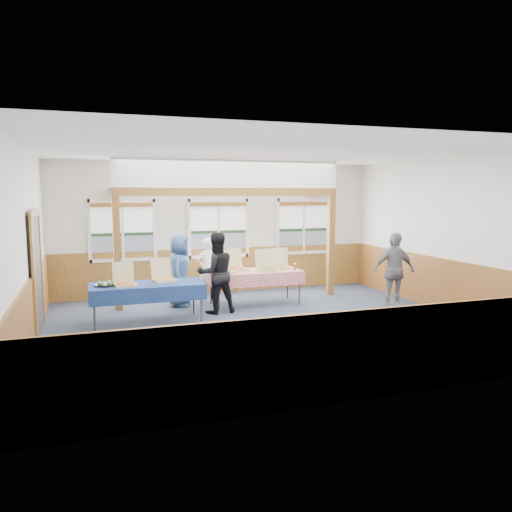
# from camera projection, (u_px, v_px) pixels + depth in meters

# --- Properties ---
(floor) EXTENTS (8.00, 8.00, 0.00)m
(floor) POSITION_uv_depth(u_px,v_px,m) (266.00, 326.00, 9.27)
(floor) COLOR #2B3547
(floor) RESTS_ON ground
(ceiling) EXTENTS (8.00, 8.00, 0.00)m
(ceiling) POSITION_uv_depth(u_px,v_px,m) (266.00, 151.00, 8.87)
(ceiling) COLOR white
(ceiling) RESTS_ON wall_back
(wall_back) EXTENTS (8.00, 0.00, 8.00)m
(wall_back) POSITION_uv_depth(u_px,v_px,m) (218.00, 228.00, 12.36)
(wall_back) COLOR silver
(wall_back) RESTS_ON floor
(wall_front) EXTENTS (8.00, 0.00, 8.00)m
(wall_front) POSITION_uv_depth(u_px,v_px,m) (368.00, 267.00, 5.78)
(wall_front) COLOR silver
(wall_front) RESTS_ON floor
(wall_left) EXTENTS (0.00, 8.00, 8.00)m
(wall_left) POSITION_uv_depth(u_px,v_px,m) (26.00, 248.00, 7.80)
(wall_left) COLOR silver
(wall_left) RESTS_ON floor
(wall_right) EXTENTS (0.00, 8.00, 8.00)m
(wall_right) POSITION_uv_depth(u_px,v_px,m) (447.00, 235.00, 10.34)
(wall_right) COLOR silver
(wall_right) RESTS_ON floor
(wainscot_back) EXTENTS (7.98, 0.05, 1.10)m
(wainscot_back) POSITION_uv_depth(u_px,v_px,m) (219.00, 270.00, 12.47)
(wainscot_back) COLOR brown
(wainscot_back) RESTS_ON floor
(wainscot_front) EXTENTS (7.98, 0.05, 1.10)m
(wainscot_front) POSITION_uv_depth(u_px,v_px,m) (364.00, 354.00, 5.94)
(wainscot_front) COLOR brown
(wainscot_front) RESTS_ON floor
(wainscot_left) EXTENTS (0.05, 6.98, 1.10)m
(wainscot_left) POSITION_uv_depth(u_px,v_px,m) (31.00, 314.00, 7.94)
(wainscot_left) COLOR brown
(wainscot_left) RESTS_ON floor
(wainscot_right) EXTENTS (0.05, 6.98, 1.10)m
(wainscot_right) POSITION_uv_depth(u_px,v_px,m) (444.00, 285.00, 10.47)
(wainscot_right) COLOR brown
(wainscot_right) RESTS_ON floor
(cased_opening) EXTENTS (0.06, 1.30, 2.10)m
(cased_opening) POSITION_uv_depth(u_px,v_px,m) (36.00, 274.00, 8.73)
(cased_opening) COLOR #383838
(cased_opening) RESTS_ON wall_left
(window_left) EXTENTS (1.56, 0.10, 1.46)m
(window_left) POSITION_uv_depth(u_px,v_px,m) (123.00, 227.00, 11.58)
(window_left) COLOR white
(window_left) RESTS_ON wall_back
(window_mid) EXTENTS (1.56, 0.10, 1.46)m
(window_mid) POSITION_uv_depth(u_px,v_px,m) (219.00, 225.00, 12.31)
(window_mid) COLOR white
(window_mid) RESTS_ON wall_back
(window_right) EXTENTS (1.56, 0.10, 1.46)m
(window_right) POSITION_uv_depth(u_px,v_px,m) (304.00, 223.00, 13.04)
(window_right) COLOR white
(window_right) RESTS_ON wall_back
(post_left) EXTENTS (0.15, 0.15, 2.40)m
(post_left) POSITION_uv_depth(u_px,v_px,m) (117.00, 253.00, 10.49)
(post_left) COLOR #5B2E14
(post_left) RESTS_ON floor
(post_right) EXTENTS (0.15, 0.15, 2.40)m
(post_right) POSITION_uv_depth(u_px,v_px,m) (331.00, 246.00, 12.08)
(post_right) COLOR #5B2E14
(post_right) RESTS_ON floor
(cross_beam) EXTENTS (5.15, 0.18, 0.18)m
(cross_beam) POSITION_uv_depth(u_px,v_px,m) (231.00, 192.00, 11.12)
(cross_beam) COLOR #5B2E14
(cross_beam) RESTS_ON post_left
(table_left) EXTENTS (2.30, 1.60, 0.76)m
(table_left) POSITION_uv_depth(u_px,v_px,m) (147.00, 286.00, 9.46)
(table_left) COLOR #383838
(table_left) RESTS_ON floor
(table_right) EXTENTS (2.18, 1.40, 0.76)m
(table_right) POSITION_uv_depth(u_px,v_px,m) (255.00, 273.00, 11.05)
(table_right) COLOR #383838
(table_right) RESTS_ON floor
(pizza_box_a) EXTENTS (0.43, 0.51, 0.43)m
(pizza_box_a) POSITION_uv_depth(u_px,v_px,m) (125.00, 282.00, 9.21)
(pizza_box_a) COLOR #C3B682
(pizza_box_a) RESTS_ON table_left
(pizza_box_b) EXTENTS (0.46, 0.53, 0.43)m
(pizza_box_b) POSITION_uv_depth(u_px,v_px,m) (164.00, 278.00, 9.70)
(pizza_box_b) COLOR #C3B682
(pizza_box_b) RESTS_ON table_left
(pizza_box_c) EXTENTS (0.41, 0.49, 0.42)m
(pizza_box_c) POSITION_uv_depth(u_px,v_px,m) (223.00, 270.00, 10.70)
(pizza_box_c) COLOR #C3B682
(pizza_box_c) RESTS_ON table_right
(pizza_box_d) EXTENTS (0.50, 0.58, 0.47)m
(pizza_box_d) POSITION_uv_depth(u_px,v_px,m) (237.00, 267.00, 11.10)
(pizza_box_d) COLOR #C3B682
(pizza_box_d) RESTS_ON table_right
(pizza_box_e) EXTENTS (0.44, 0.53, 0.45)m
(pizza_box_e) POSITION_uv_depth(u_px,v_px,m) (267.00, 268.00, 11.04)
(pizza_box_e) COLOR #C3B682
(pizza_box_e) RESTS_ON table_right
(pizza_box_f) EXTENTS (0.50, 0.57, 0.45)m
(pizza_box_f) POSITION_uv_depth(u_px,v_px,m) (280.00, 265.00, 11.37)
(pizza_box_f) COLOR #C3B682
(pizza_box_f) RESTS_ON table_right
(veggie_tray) EXTENTS (0.39, 0.39, 0.09)m
(veggie_tray) POSITION_uv_depth(u_px,v_px,m) (106.00, 284.00, 9.21)
(veggie_tray) COLOR black
(veggie_tray) RESTS_ON table_left
(drink_glass) EXTENTS (0.07, 0.07, 0.15)m
(drink_glass) POSITION_uv_depth(u_px,v_px,m) (295.00, 267.00, 11.07)
(drink_glass) COLOR #A3521B
(drink_glass) RESTS_ON table_right
(woman_white) EXTENTS (0.62, 0.49, 1.47)m
(woman_white) POSITION_uv_depth(u_px,v_px,m) (208.00, 269.00, 11.35)
(woman_white) COLOR white
(woman_white) RESTS_ON floor
(woman_black) EXTENTS (0.87, 0.70, 1.67)m
(woman_black) POSITION_uv_depth(u_px,v_px,m) (216.00, 273.00, 10.24)
(woman_black) COLOR black
(woman_black) RESTS_ON floor
(man_blue) EXTENTS (0.72, 0.89, 1.57)m
(man_blue) POSITION_uv_depth(u_px,v_px,m) (179.00, 270.00, 10.88)
(man_blue) COLOR #355686
(man_blue) RESTS_ON floor
(person_grey) EXTENTS (0.98, 0.45, 1.64)m
(person_grey) POSITION_uv_depth(u_px,v_px,m) (394.00, 271.00, 10.60)
(person_grey) COLOR gray
(person_grey) RESTS_ON floor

